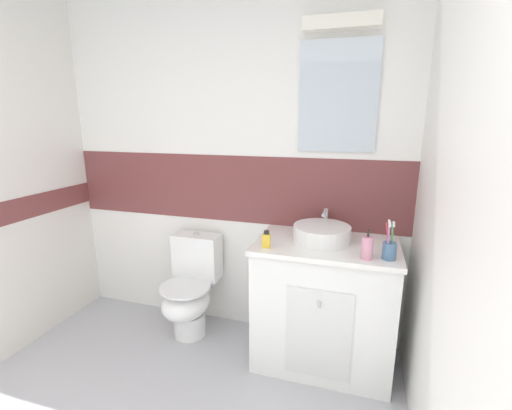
{
  "coord_description": "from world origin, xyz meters",
  "views": [
    {
      "loc": [
        0.95,
        0.0,
        1.61
      ],
      "look_at": [
        0.34,
        2.01,
        1.09
      ],
      "focal_mm": 24.47,
      "sensor_mm": 36.0,
      "label": 1
    }
  ],
  "objects_px": {
    "toilet": "(190,290)",
    "toothbrush_cup": "(389,249)",
    "sink_basin": "(322,233)",
    "soap_dispenser": "(367,248)",
    "perfume_flask_small": "(266,240)"
  },
  "relations": [
    {
      "from": "toothbrush_cup",
      "to": "perfume_flask_small",
      "type": "bearing_deg",
      "value": -178.08
    },
    {
      "from": "sink_basin",
      "to": "toothbrush_cup",
      "type": "xyz_separation_m",
      "value": [
        0.39,
        -0.19,
        0.0
      ]
    },
    {
      "from": "soap_dispenser",
      "to": "sink_basin",
      "type": "bearing_deg",
      "value": 141.22
    },
    {
      "from": "toilet",
      "to": "toothbrush_cup",
      "type": "xyz_separation_m",
      "value": [
        1.35,
        -0.2,
        0.55
      ]
    },
    {
      "from": "toilet",
      "to": "perfume_flask_small",
      "type": "distance_m",
      "value": 0.88
    },
    {
      "from": "toothbrush_cup",
      "to": "soap_dispenser",
      "type": "height_order",
      "value": "toothbrush_cup"
    },
    {
      "from": "toothbrush_cup",
      "to": "toilet",
      "type": "bearing_deg",
      "value": 171.56
    },
    {
      "from": "sink_basin",
      "to": "perfume_flask_small",
      "type": "bearing_deg",
      "value": -145.75
    },
    {
      "from": "soap_dispenser",
      "to": "perfume_flask_small",
      "type": "bearing_deg",
      "value": 178.95
    },
    {
      "from": "toilet",
      "to": "toothbrush_cup",
      "type": "distance_m",
      "value": 1.48
    },
    {
      "from": "toothbrush_cup",
      "to": "perfume_flask_small",
      "type": "height_order",
      "value": "toothbrush_cup"
    },
    {
      "from": "soap_dispenser",
      "to": "perfume_flask_small",
      "type": "height_order",
      "value": "soap_dispenser"
    },
    {
      "from": "toilet",
      "to": "toothbrush_cup",
      "type": "height_order",
      "value": "toothbrush_cup"
    },
    {
      "from": "sink_basin",
      "to": "soap_dispenser",
      "type": "relative_size",
      "value": 2.37
    },
    {
      "from": "sink_basin",
      "to": "soap_dispenser",
      "type": "height_order",
      "value": "sink_basin"
    }
  ]
}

